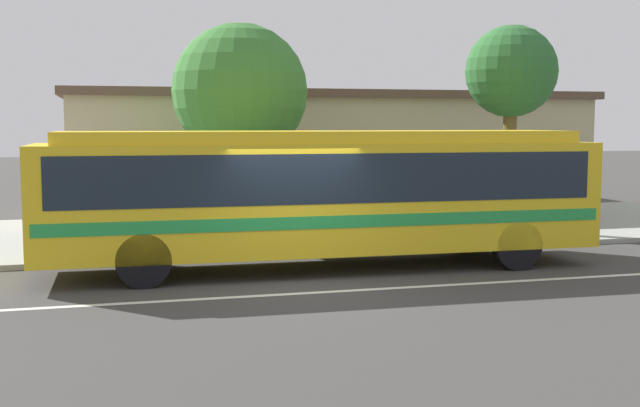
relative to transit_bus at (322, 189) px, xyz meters
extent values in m
plane|color=#3C3A38|center=(-0.86, -1.46, -1.64)|extent=(120.00, 120.00, 0.00)
cube|color=#9A9D93|center=(-0.86, 5.35, -1.58)|extent=(60.00, 8.00, 0.12)
cube|color=silver|center=(-0.86, -2.26, -1.63)|extent=(56.00, 0.16, 0.01)
cube|color=gold|center=(-0.02, 0.00, -0.14)|extent=(11.27, 2.73, 2.15)
cube|color=yellow|center=(-0.02, 0.00, 1.05)|extent=(10.36, 2.41, 0.24)
cube|color=#19232D|center=(-0.02, 0.00, 0.29)|extent=(10.59, 2.74, 0.94)
cube|color=green|center=(-0.02, 0.00, -0.53)|extent=(11.04, 2.75, 0.24)
cube|color=#19232D|center=(5.54, -0.10, 0.29)|extent=(0.16, 2.22, 1.03)
cylinder|color=black|center=(3.82, 1.05, -1.14)|extent=(1.00, 0.30, 1.00)
cylinder|color=black|center=(3.78, -1.19, -1.14)|extent=(1.00, 0.30, 1.00)
cylinder|color=black|center=(-3.59, 1.19, -1.14)|extent=(1.00, 0.30, 1.00)
cylinder|color=black|center=(-3.63, -1.05, -1.14)|extent=(1.00, 0.30, 1.00)
cylinder|color=#3B2E30|center=(-4.19, 3.20, -1.09)|extent=(0.14, 0.14, 0.85)
cylinder|color=#3B2E30|center=(-4.11, 3.07, -1.09)|extent=(0.14, 0.14, 0.85)
cylinder|color=#9151A7|center=(-4.15, 3.13, -0.36)|extent=(0.47, 0.47, 0.60)
sphere|color=#E4B28B|center=(-4.15, 3.13, 0.05)|extent=(0.23, 0.23, 0.23)
cylinder|color=#332831|center=(-4.38, 3.05, -1.06)|extent=(0.14, 0.14, 0.91)
cylinder|color=#332831|center=(-4.22, 3.05, -1.06)|extent=(0.14, 0.14, 0.91)
cylinder|color=#A54B9C|center=(-4.30, 3.05, -0.28)|extent=(0.35, 0.35, 0.64)
sphere|color=#BF968F|center=(-4.30, 3.05, 0.15)|extent=(0.22, 0.22, 0.22)
cylinder|color=brown|center=(-1.00, 4.08, -0.29)|extent=(0.33, 0.33, 2.46)
sphere|color=#377430|center=(-1.00, 4.08, 2.11)|extent=(3.34, 3.34, 3.34)
cylinder|color=brown|center=(6.13, 3.57, 0.16)|extent=(0.36, 0.36, 3.36)
sphere|color=#2B642E|center=(6.13, 3.57, 2.69)|extent=(2.41, 2.41, 2.41)
cube|color=tan|center=(2.80, 11.25, 0.22)|extent=(16.16, 8.83, 3.72)
cube|color=#19232D|center=(2.80, 6.82, 0.41)|extent=(14.87, 0.04, 1.34)
cube|color=brown|center=(2.80, 11.25, 2.20)|extent=(16.56, 9.23, 0.24)
camera|label=1|loc=(-4.23, -15.60, 1.33)|focal=44.79mm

